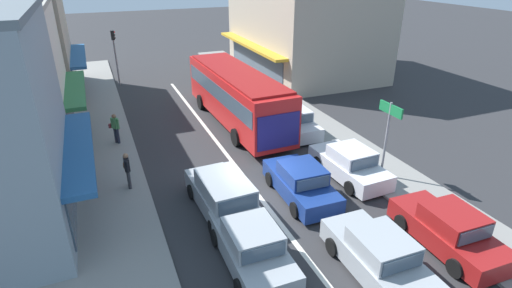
% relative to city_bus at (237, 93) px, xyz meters
% --- Properties ---
extents(ground_plane, '(140.00, 140.00, 0.00)m').
position_rel_city_bus_xyz_m(ground_plane, '(-1.98, -8.11, -1.88)').
color(ground_plane, '#2D2D30').
extents(lane_centre_line, '(0.20, 28.00, 0.01)m').
position_rel_city_bus_xyz_m(lane_centre_line, '(-1.98, -4.11, -1.88)').
color(lane_centre_line, silver).
rests_on(lane_centre_line, ground).
extents(sidewalk_left, '(5.20, 44.00, 0.14)m').
position_rel_city_bus_xyz_m(sidewalk_left, '(-8.78, -2.11, -1.81)').
color(sidewalk_left, gray).
rests_on(sidewalk_left, ground).
extents(kerb_right, '(2.80, 44.00, 0.12)m').
position_rel_city_bus_xyz_m(kerb_right, '(4.22, -2.11, -1.82)').
color(kerb_right, gray).
rests_on(kerb_right, ground).
extents(shopfront_far_end, '(7.54, 8.83, 8.61)m').
position_rel_city_bus_xyz_m(shopfront_far_end, '(-12.16, 10.43, 2.42)').
color(shopfront_far_end, '#B2A38E').
rests_on(shopfront_far_end, ground).
extents(building_right_far, '(10.06, 13.19, 10.08)m').
position_rel_city_bus_xyz_m(building_right_far, '(9.51, 9.31, 3.16)').
color(building_right_far, '#B2A38E').
rests_on(building_right_far, ground).
extents(city_bus, '(2.99, 10.93, 3.23)m').
position_rel_city_bus_xyz_m(city_bus, '(0.00, 0.00, 0.00)').
color(city_bus, red).
rests_on(city_bus, ground).
extents(sedan_behind_bus_near, '(1.93, 4.22, 1.47)m').
position_rel_city_bus_xyz_m(sedan_behind_bus_near, '(-3.76, -11.73, -1.22)').
color(sedan_behind_bus_near, '#9EA3A8').
rests_on(sedan_behind_bus_near, ground).
extents(sedan_adjacent_lane_trail, '(1.96, 4.23, 1.47)m').
position_rel_city_bus_xyz_m(sedan_adjacent_lane_trail, '(-0.28, -13.68, -1.22)').
color(sedan_adjacent_lane_trail, '#9EA3A8').
rests_on(sedan_adjacent_lane_trail, ground).
extents(sedan_queue_far_back, '(1.99, 4.25, 1.47)m').
position_rel_city_bus_xyz_m(sedan_queue_far_back, '(-0.37, -8.76, -1.22)').
color(sedan_queue_far_back, navy).
rests_on(sedan_queue_far_back, ground).
extents(wagon_behind_bus_mid, '(2.08, 4.57, 1.58)m').
position_rel_city_bus_xyz_m(wagon_behind_bus_mid, '(-3.69, -8.60, -1.14)').
color(wagon_behind_bus_mid, '#9EA3A8').
rests_on(wagon_behind_bus_mid, ground).
extents(parked_sedan_kerb_front, '(1.99, 4.25, 1.47)m').
position_rel_city_bus_xyz_m(parked_sedan_kerb_front, '(2.78, -13.52, -1.22)').
color(parked_sedan_kerb_front, maroon).
rests_on(parked_sedan_kerb_front, ground).
extents(parked_sedan_kerb_second, '(2.02, 4.26, 1.47)m').
position_rel_city_bus_xyz_m(parked_sedan_kerb_second, '(2.44, -8.16, -1.22)').
color(parked_sedan_kerb_second, silver).
rests_on(parked_sedan_kerb_second, ground).
extents(parked_sedan_kerb_third, '(2.00, 4.25, 1.47)m').
position_rel_city_bus_xyz_m(parked_sedan_kerb_third, '(2.45, -2.58, -1.22)').
color(parked_sedan_kerb_third, silver).
rests_on(parked_sedan_kerb_third, ground).
extents(traffic_light_downstreet, '(0.33, 0.24, 4.20)m').
position_rel_city_bus_xyz_m(traffic_light_downstreet, '(-5.83, 11.20, 0.97)').
color(traffic_light_downstreet, gray).
rests_on(traffic_light_downstreet, ground).
extents(directional_road_sign, '(0.10, 1.40, 3.60)m').
position_rel_city_bus_xyz_m(directional_road_sign, '(3.80, -8.74, 0.80)').
color(directional_road_sign, gray).
rests_on(directional_road_sign, ground).
extents(pedestrian_with_handbag_near, '(0.54, 0.57, 1.63)m').
position_rel_city_bus_xyz_m(pedestrian_with_handbag_near, '(-7.00, -0.52, -0.81)').
color(pedestrian_with_handbag_near, '#232838').
rests_on(pedestrian_with_handbag_near, sidewalk_left).
extents(pedestrian_browsing_midblock, '(0.25, 0.65, 1.63)m').
position_rel_city_bus_xyz_m(pedestrian_browsing_midblock, '(-6.92, -5.52, -0.81)').
color(pedestrian_browsing_midblock, '#333338').
rests_on(pedestrian_browsing_midblock, sidewalk_left).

